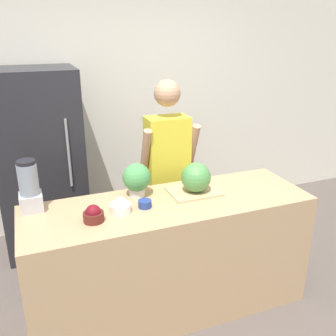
{
  "coord_description": "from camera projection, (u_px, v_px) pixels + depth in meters",
  "views": [
    {
      "loc": [
        -0.89,
        -1.92,
        2.09
      ],
      "look_at": [
        0.0,
        0.37,
        1.17
      ],
      "focal_mm": 40.0,
      "sensor_mm": 36.0,
      "label": 1
    }
  ],
  "objects": [
    {
      "name": "bowl_cream",
      "position": [
        121.0,
        206.0,
        2.52
      ],
      "size": [
        0.14,
        0.14,
        0.11
      ],
      "color": "white",
      "rests_on": "counter_island"
    },
    {
      "name": "bowl_cherries",
      "position": [
        93.0,
        215.0,
        2.41
      ],
      "size": [
        0.13,
        0.13,
        0.11
      ],
      "color": "#511E19",
      "rests_on": "counter_island"
    },
    {
      "name": "ground_plane",
      "position": [
        186.0,
        335.0,
        2.72
      ],
      "size": [
        14.0,
        14.0,
        0.0
      ],
      "primitive_type": "plane",
      "color": "#564C47"
    },
    {
      "name": "refrigerator",
      "position": [
        41.0,
        163.0,
        3.55
      ],
      "size": [
        0.77,
        0.67,
        1.76
      ],
      "color": "#232328",
      "rests_on": "ground_plane"
    },
    {
      "name": "watermelon",
      "position": [
        196.0,
        177.0,
        2.79
      ],
      "size": [
        0.22,
        0.22,
        0.22
      ],
      "color": "#4C8C47",
      "rests_on": "cutting_board"
    },
    {
      "name": "cutting_board",
      "position": [
        194.0,
        191.0,
        2.84
      ],
      "size": [
        0.37,
        0.29,
        0.01
      ],
      "color": "tan",
      "rests_on": "counter_island"
    },
    {
      "name": "wall_back",
      "position": [
        113.0,
        106.0,
        4.0
      ],
      "size": [
        8.0,
        0.06,
        2.6
      ],
      "color": "silver",
      "rests_on": "ground_plane"
    },
    {
      "name": "potted_plant",
      "position": [
        137.0,
        178.0,
        2.74
      ],
      "size": [
        0.21,
        0.21,
        0.25
      ],
      "color": "beige",
      "rests_on": "counter_island"
    },
    {
      "name": "blender",
      "position": [
        29.0,
        188.0,
        2.51
      ],
      "size": [
        0.15,
        0.15,
        0.36
      ],
      "color": "#B7B7BC",
      "rests_on": "counter_island"
    },
    {
      "name": "bowl_small_blue",
      "position": [
        145.0,
        204.0,
        2.6
      ],
      "size": [
        0.09,
        0.09,
        0.05
      ],
      "color": "navy",
      "rests_on": "counter_island"
    },
    {
      "name": "counter_island",
      "position": [
        170.0,
        256.0,
        2.85
      ],
      "size": [
        2.08,
        0.67,
        0.92
      ],
      "color": "tan",
      "rests_on": "ground_plane"
    },
    {
      "name": "person",
      "position": [
        167.0,
        174.0,
        3.29
      ],
      "size": [
        0.5,
        0.27,
        1.7
      ],
      "color": "#4C608C",
      "rests_on": "ground_plane"
    }
  ]
}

